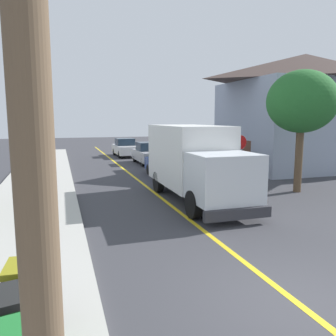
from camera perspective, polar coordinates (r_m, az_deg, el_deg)
name	(u,v)px	position (r m, az deg, el deg)	size (l,w,h in m)	color
ground_plane	(300,305)	(7.34, 21.40, -20.75)	(120.00, 120.00, 0.00)	#38383D
sidewalk_curb	(15,256)	(9.61, -24.39, -13.32)	(3.60, 60.00, 0.15)	#ADAAA3
centre_line_yellow	(156,194)	(15.87, -2.00, -4.40)	(0.16, 56.00, 0.01)	gold
box_truck	(194,160)	(14.49, 4.47, 1.44)	(2.45, 7.20, 3.20)	silver
parked_car_near	(167,164)	(20.28, -0.14, 0.66)	(1.89, 4.43, 1.67)	#2D4793
parked_car_mid	(148,154)	(26.48, -3.33, 2.44)	(1.80, 4.40, 1.67)	#B7B7BC
parked_car_far	(125,148)	(31.92, -7.23, 3.39)	(1.86, 4.42, 1.67)	silver
parked_van_across	(219,162)	(21.28, 8.58, 0.93)	(1.88, 4.43, 1.67)	#B7B7BC
trash_bin_middle	(21,326)	(5.49, -23.57, -23.28)	(0.76, 0.83, 1.06)	#19471E
trash_bin_back	(28,295)	(6.25, -22.57, -19.11)	(0.68, 0.76, 1.06)	#232328
utility_pole	(30,95)	(2.72, -22.27, 11.30)	(0.32, 0.32, 7.03)	brown
stop_sign	(240,150)	(18.43, 12.02, 3.03)	(0.80, 0.10, 2.65)	gray
house_across_street	(303,110)	(26.14, 21.76, 9.10)	(11.04, 8.53, 7.95)	#939EB2
street_tree_far_side	(302,102)	(17.19, 21.63, 10.26)	(3.23, 3.23, 5.74)	brown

